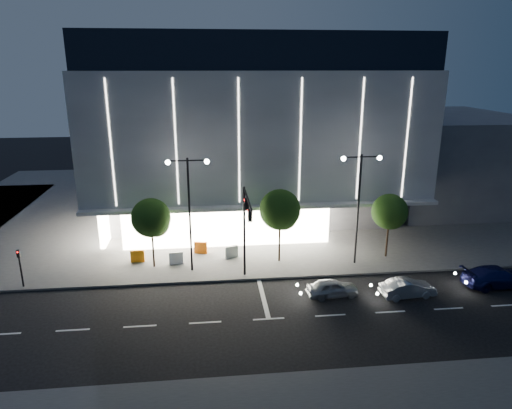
{
  "coord_description": "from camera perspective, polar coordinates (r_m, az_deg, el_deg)",
  "views": [
    {
      "loc": [
        -1.52,
        -26.77,
        15.35
      ],
      "look_at": [
        2.11,
        7.03,
        5.0
      ],
      "focal_mm": 32.0,
      "sensor_mm": 36.0,
      "label": 1
    }
  ],
  "objects": [
    {
      "name": "barrier_d",
      "position": [
        37.9,
        -3.09,
        -5.92
      ],
      "size": [
        1.12,
        0.63,
        1.0
      ],
      "primitive_type": "cube",
      "rotation": [
        0.0,
        0.0,
        0.37
      ],
      "color": "silver",
      "rests_on": "sidewalk_museum"
    },
    {
      "name": "tree_left",
      "position": [
        35.91,
        -12.94,
        -1.88
      ],
      "size": [
        3.02,
        3.02,
        5.72
      ],
      "color": "black",
      "rests_on": "ground"
    },
    {
      "name": "barrier_b",
      "position": [
        37.22,
        -9.97,
        -6.6
      ],
      "size": [
        1.12,
        0.41,
        1.0
      ],
      "primitive_type": "cube",
      "rotation": [
        0.0,
        0.0,
        0.15
      ],
      "color": "white",
      "rests_on": "sidewalk_museum"
    },
    {
      "name": "barrier_c",
      "position": [
        38.94,
        -6.93,
        -5.38
      ],
      "size": [
        1.13,
        0.49,
        1.0
      ],
      "primitive_type": "cube",
      "rotation": [
        0.0,
        0.0,
        -0.22
      ],
      "color": "#E45C0C",
      "rests_on": "sidewalk_museum"
    },
    {
      "name": "sidewalk_museum",
      "position": [
        53.42,
        1.14,
        0.32
      ],
      "size": [
        70.0,
        40.0,
        0.15
      ],
      "primitive_type": "cube",
      "color": "#474747",
      "rests_on": "ground"
    },
    {
      "name": "museum",
      "position": [
        49.65,
        -0.9,
        9.9
      ],
      "size": [
        30.0,
        25.8,
        18.0
      ],
      "color": "#4C4C51",
      "rests_on": "ground"
    },
    {
      "name": "traffic_mast",
      "position": [
        31.93,
        -1.27,
        -1.93
      ],
      "size": [
        0.33,
        5.89,
        7.07
      ],
      "color": "black",
      "rests_on": "ground"
    },
    {
      "name": "car_second",
      "position": [
        33.71,
        18.43,
        -9.9
      ],
      "size": [
        3.93,
        1.69,
        1.26
      ],
      "primitive_type": "imported",
      "rotation": [
        0.0,
        0.0,
        1.67
      ],
      "color": "silver",
      "rests_on": "ground"
    },
    {
      "name": "ped_signal_far",
      "position": [
        36.62,
        -27.41,
        -6.65
      ],
      "size": [
        0.22,
        0.24,
        3.0
      ],
      "color": "black",
      "rests_on": "ground"
    },
    {
      "name": "annex_building",
      "position": [
        58.67,
        22.07,
        5.54
      ],
      "size": [
        16.0,
        20.0,
        10.0
      ],
      "primitive_type": "cube",
      "color": "#4C4C51",
      "rests_on": "ground"
    },
    {
      "name": "car_lead",
      "position": [
        32.54,
        9.53,
        -10.25
      ],
      "size": [
        3.72,
        1.75,
        1.23
      ],
      "primitive_type": "imported",
      "rotation": [
        0.0,
        0.0,
        1.65
      ],
      "color": "#A2A5A9",
      "rests_on": "ground"
    },
    {
      "name": "tree_mid",
      "position": [
        35.97,
        3.04,
        -0.92
      ],
      "size": [
        3.25,
        3.25,
        6.15
      ],
      "color": "black",
      "rests_on": "ground"
    },
    {
      "name": "street_lamp_west",
      "position": [
        34.12,
        -8.37,
        0.77
      ],
      "size": [
        3.16,
        0.36,
        9.0
      ],
      "color": "black",
      "rests_on": "ground"
    },
    {
      "name": "barrier_a",
      "position": [
        38.22,
        -14.59,
        -6.26
      ],
      "size": [
        1.11,
        0.28,
        1.0
      ],
      "primitive_type": "cube",
      "rotation": [
        0.0,
        0.0,
        0.03
      ],
      "color": "orange",
      "rests_on": "sidewalk_museum"
    },
    {
      "name": "car_third",
      "position": [
        37.7,
        27.93,
        -7.98
      ],
      "size": [
        5.13,
        2.22,
        1.47
      ],
      "primitive_type": "imported",
      "rotation": [
        0.0,
        0.0,
        1.6
      ],
      "color": "#161753",
      "rests_on": "ground"
    },
    {
      "name": "street_lamp_east",
      "position": [
        35.98,
        12.78,
        1.37
      ],
      "size": [
        3.16,
        0.36,
        9.0
      ],
      "color": "black",
      "rests_on": "ground"
    },
    {
      "name": "tree_right",
      "position": [
        38.53,
        16.37,
        -1.09
      ],
      "size": [
        2.91,
        2.91,
        5.51
      ],
      "color": "black",
      "rests_on": "ground"
    },
    {
      "name": "ground",
      "position": [
        30.9,
        -2.56,
        -12.88
      ],
      "size": [
        160.0,
        160.0,
        0.0
      ],
      "primitive_type": "plane",
      "color": "black",
      "rests_on": "ground"
    }
  ]
}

